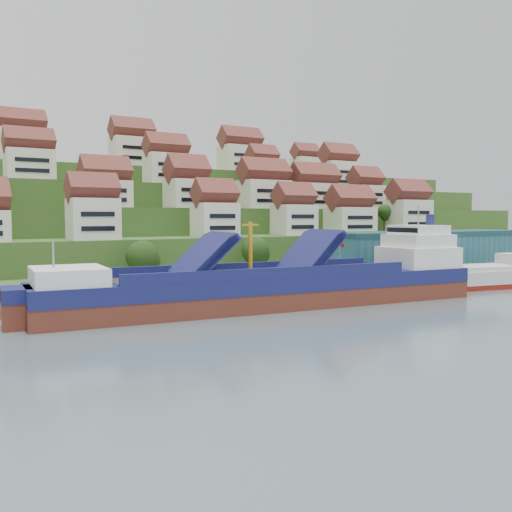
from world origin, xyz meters
TOP-DOWN VIEW (x-y plane):
  - ground at (0.00, 0.00)m, footprint 300.00×300.00m
  - quay at (20.00, 15.00)m, footprint 180.00×14.00m
  - hillside at (0.00, 103.55)m, footprint 260.00×128.00m
  - hillside_village at (9.64, 60.11)m, footprint 156.56×61.30m
  - hillside_trees at (-11.93, 42.04)m, footprint 138.91×62.74m
  - warehouse at (52.00, 17.00)m, footprint 60.00×15.00m
  - flagpole at (18.11, 10.00)m, footprint 1.28×0.16m
  - cargo_ship at (-3.09, 0.24)m, footprint 81.35×19.94m
  - second_ship at (55.01, -1.60)m, footprint 28.69×14.69m

SIDE VIEW (x-z plane):
  - ground at x=0.00m, z-range 0.00..0.00m
  - quay at x=20.00m, z-range 0.00..2.20m
  - second_ship at x=55.01m, z-range -1.57..6.36m
  - cargo_ship at x=-3.09m, z-range -5.56..12.33m
  - flagpole at x=18.11m, z-range 2.88..10.88m
  - warehouse at x=52.00m, z-range 2.20..12.20m
  - hillside at x=0.00m, z-range -4.84..26.16m
  - hillside_trees at x=-11.93m, z-range 0.02..31.03m
  - hillside_village at x=9.64m, z-range 9.59..38.77m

